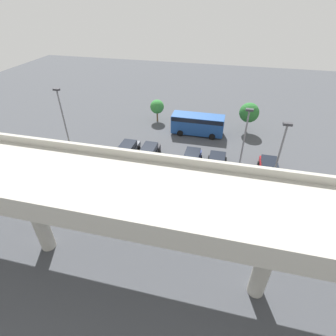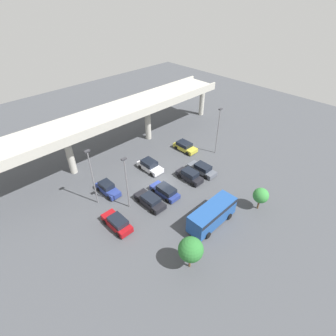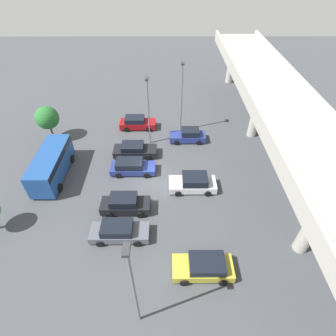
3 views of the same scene
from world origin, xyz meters
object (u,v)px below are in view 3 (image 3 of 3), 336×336
parked_car_5 (125,204)px  lamp_post_near_aisle (182,94)px  parked_car_0 (137,123)px  lamp_post_mid_lot (148,108)px  parked_car_6 (119,231)px  shuttle_bus (51,163)px  tree_front_left (47,118)px  parked_car_2 (135,150)px  parked_car_3 (132,167)px  parked_car_7 (204,267)px  lamp_post_by_overpass (133,285)px  parked_car_1 (188,136)px  parked_car_4 (193,183)px

parked_car_5 → lamp_post_near_aisle: (-13.22, 5.56, 4.27)m
parked_car_0 → lamp_post_mid_lot: bearing=-60.9°
lamp_post_near_aisle → parked_car_6: bearing=-19.6°
shuttle_bus → tree_front_left: (-6.78, -2.31, 1.28)m
parked_car_2 → parked_car_5: bearing=-90.8°
parked_car_3 → parked_car_7: (11.20, 6.42, -0.01)m
lamp_post_by_overpass → tree_front_left: size_ratio=1.99×
parked_car_1 → tree_front_left: (-0.57, -16.73, 2.19)m
lamp_post_by_overpass → tree_front_left: lamp_post_by_overpass is taller
parked_car_1 → lamp_post_mid_lot: (0.39, -4.65, 4.01)m
parked_car_1 → lamp_post_mid_lot: lamp_post_mid_lot is taller
parked_car_7 → tree_front_left: size_ratio=1.05×
parked_car_3 → parked_car_4: (2.50, 6.30, 0.04)m
parked_car_4 → parked_car_2: bearing=-40.8°
parked_car_3 → parked_car_5: (5.21, -0.10, 0.07)m
parked_car_4 → shuttle_bus: shuttle_bus is taller
parked_car_7 → parked_car_1: bearing=-89.7°
tree_front_left → parked_car_3: bearing=58.9°
tree_front_left → lamp_post_by_overpass: bearing=30.7°
lamp_post_near_aisle → lamp_post_mid_lot: (2.70, -3.79, -0.31)m
shuttle_bus → lamp_post_near_aisle: lamp_post_near_aisle is taller
parked_car_0 → parked_car_3: parked_car_0 is taller
parked_car_2 → parked_car_7: parked_car_2 is taller
parked_car_6 → lamp_post_mid_lot: lamp_post_mid_lot is taller
parked_car_5 → parked_car_6: (2.86, -0.17, -0.09)m
parked_car_2 → tree_front_left: 11.18m
parked_car_1 → parked_car_4: parked_car_4 is taller
parked_car_1 → parked_car_4: size_ratio=0.93×
parked_car_6 → tree_front_left: tree_front_left is taller
parked_car_2 → lamp_post_mid_lot: 4.98m
parked_car_2 → tree_front_left: (-3.36, -10.43, 2.21)m
parked_car_3 → parked_car_7: 12.91m
parked_car_7 → lamp_post_near_aisle: size_ratio=0.52×
lamp_post_mid_lot → parked_car_4: bearing=30.6°
parked_car_2 → lamp_post_by_overpass: 17.97m
lamp_post_by_overpass → lamp_post_near_aisle: bearing=170.9°
lamp_post_mid_lot → tree_front_left: lamp_post_mid_lot is taller
parked_car_6 → lamp_post_near_aisle: bearing=70.4°
parked_car_3 → lamp_post_by_overpass: size_ratio=0.55×
parked_car_5 → parked_car_0: bearing=90.3°
lamp_post_near_aisle → tree_front_left: lamp_post_near_aisle is taller
lamp_post_mid_lot → lamp_post_by_overpass: 19.76m
parked_car_0 → lamp_post_by_overpass: lamp_post_by_overpass is taller
parked_car_7 → parked_car_3: bearing=-60.2°
parked_car_2 → lamp_post_by_overpass: lamp_post_by_overpass is taller
parked_car_0 → parked_car_2: parked_car_0 is taller
shuttle_bus → parked_car_5: bearing=-120.4°
parked_car_3 → shuttle_bus: shuttle_bus is taller
parked_car_1 → parked_car_5: parked_car_5 is taller
parked_car_1 → shuttle_bus: (6.22, -14.43, 0.91)m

